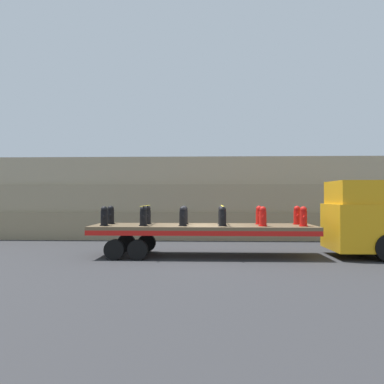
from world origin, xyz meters
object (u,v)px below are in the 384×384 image
object	(u,v)px
fire_hydrant_black_far_3	(222,215)
fire_hydrant_red_near_4	(263,217)
fire_hydrant_black_near_3	(223,217)
fire_hydrant_red_far_4	(259,215)
flatbed_trailer	(190,230)
fire_hydrant_black_far_2	(184,215)
fire_hydrant_red_near_5	(303,217)
truck_cab	(364,219)
fire_hydrant_red_far_5	(297,215)
fire_hydrant_black_near_1	(143,216)
fire_hydrant_black_far_0	(111,215)
fire_hydrant_black_near_0	(104,216)
fire_hydrant_black_near_2	(183,216)
fire_hydrant_black_far_1	(147,215)

from	to	relation	value
fire_hydrant_black_far_3	fire_hydrant_red_near_4	distance (m)	1.96
fire_hydrant_black_near_3	fire_hydrant_red_far_4	world-z (taller)	same
flatbed_trailer	fire_hydrant_red_far_4	size ratio (longest dim) A/B	11.58
fire_hydrant_black_far_2	fire_hydrant_red_near_5	xyz separation A→B (m)	(4.94, -1.07, 0.00)
truck_cab	fire_hydrant_red_near_5	bearing A→B (deg)	-168.63
fire_hydrant_red_far_5	truck_cab	bearing A→B (deg)	-11.37
fire_hydrant_black_near_1	fire_hydrant_black_far_0	bearing A→B (deg)	146.99
fire_hydrant_black_near_0	fire_hydrant_black_near_2	bearing A→B (deg)	0.00
fire_hydrant_black_far_3	fire_hydrant_red_far_5	world-z (taller)	same
fire_hydrant_red_near_4	flatbed_trailer	bearing A→B (deg)	169.97
flatbed_trailer	fire_hydrant_black_far_3	size ratio (longest dim) A/B	11.58
truck_cab	fire_hydrant_black_far_2	distance (m)	7.63
fire_hydrant_black_far_1	fire_hydrant_red_far_5	bearing A→B (deg)	0.00
flatbed_trailer	fire_hydrant_red_far_5	world-z (taller)	fire_hydrant_red_far_5
fire_hydrant_black_near_0	fire_hydrant_red_near_5	size ratio (longest dim) A/B	1.00
fire_hydrant_black_far_2	fire_hydrant_red_near_5	bearing A→B (deg)	-12.22
flatbed_trailer	fire_hydrant_black_near_1	world-z (taller)	fire_hydrant_black_near_1
fire_hydrant_black_far_2	fire_hydrant_red_near_4	size ratio (longest dim) A/B	1.00
fire_hydrant_black_far_0	fire_hydrant_red_far_4	size ratio (longest dim) A/B	1.00
truck_cab	fire_hydrant_red_far_5	size ratio (longest dim) A/B	3.92
fire_hydrant_black_near_1	fire_hydrant_red_near_5	distance (m)	6.59
truck_cab	fire_hydrant_black_near_0	distance (m)	10.91
fire_hydrant_black_far_3	fire_hydrant_red_far_5	bearing A→B (deg)	0.00
truck_cab	flatbed_trailer	world-z (taller)	truck_cab
fire_hydrant_black_near_3	fire_hydrant_red_near_5	xyz separation A→B (m)	(3.30, 0.00, 0.00)
fire_hydrant_black_far_1	fire_hydrant_red_far_5	distance (m)	6.59
flatbed_trailer	fire_hydrant_red_far_5	bearing A→B (deg)	6.53
fire_hydrant_black_far_1	fire_hydrant_black_far_0	bearing A→B (deg)	180.00
truck_cab	fire_hydrant_red_far_4	world-z (taller)	truck_cab
fire_hydrant_black_far_2	fire_hydrant_black_near_1	bearing A→B (deg)	-146.99
fire_hydrant_black_far_2	fire_hydrant_black_far_3	bearing A→B (deg)	0.00
fire_hydrant_black_far_3	fire_hydrant_red_far_4	size ratio (longest dim) A/B	1.00
fire_hydrant_black_far_2	fire_hydrant_red_far_5	distance (m)	4.94
fire_hydrant_black_near_0	fire_hydrant_red_near_4	distance (m)	6.59
fire_hydrant_black_near_0	truck_cab	bearing A→B (deg)	2.81
fire_hydrant_red_near_4	fire_hydrant_red_far_4	world-z (taller)	same
fire_hydrant_red_near_5	fire_hydrant_black_far_0	bearing A→B (deg)	172.60
fire_hydrant_black_near_1	fire_hydrant_black_near_2	size ratio (longest dim) A/B	1.00
fire_hydrant_black_near_0	fire_hydrant_black_far_1	size ratio (longest dim) A/B	1.00
fire_hydrant_black_far_2	fire_hydrant_black_near_3	xyz separation A→B (m)	(1.65, -1.07, 0.00)
fire_hydrant_black_far_2	fire_hydrant_red_near_5	world-z (taller)	same
fire_hydrant_black_far_3	fire_hydrant_red_near_5	xyz separation A→B (m)	(3.30, -1.07, 0.00)
flatbed_trailer	truck_cab	bearing A→B (deg)	0.00
fire_hydrant_black_far_0	fire_hydrant_red_near_4	xyz separation A→B (m)	(6.59, -1.07, 0.00)
truck_cab	fire_hydrant_black_far_3	distance (m)	5.98
fire_hydrant_black_far_0	fire_hydrant_black_near_2	xyz separation A→B (m)	(3.30, -1.07, 0.00)
fire_hydrant_black_near_2	fire_hydrant_black_near_0	bearing A→B (deg)	180.00
truck_cab	fire_hydrant_black_far_0	xyz separation A→B (m)	(-10.90, 0.54, 0.13)
fire_hydrant_black_near_0	fire_hydrant_black_far_3	xyz separation A→B (m)	(4.94, 1.07, 0.00)
fire_hydrant_black_far_0	fire_hydrant_red_near_5	world-z (taller)	same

